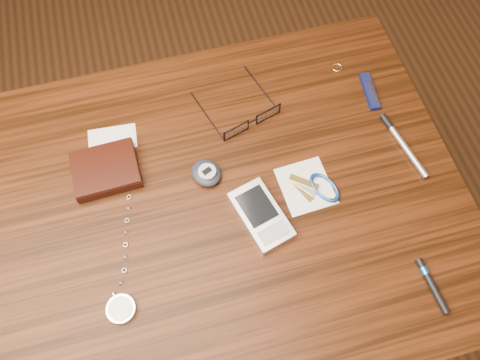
{
  "coord_description": "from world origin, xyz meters",
  "views": [
    {
      "loc": [
        0.0,
        -0.33,
        1.53
      ],
      "look_at": [
        0.1,
        0.03,
        0.76
      ],
      "focal_mm": 35.0,
      "sensor_mm": 36.0,
      "label": 1
    }
  ],
  "objects_px": {
    "desk": "(195,229)",
    "pedometer": "(206,173)",
    "pocket_knife": "(370,91)",
    "silver_pen": "(400,140)",
    "pda_phone": "(261,215)",
    "wallet_and_card": "(106,169)",
    "notepad_keys": "(316,187)",
    "eyeglasses": "(250,120)",
    "pocket_watch": "(121,303)"
  },
  "relations": [
    {
      "from": "notepad_keys",
      "to": "pocket_knife",
      "type": "xyz_separation_m",
      "value": [
        0.17,
        0.17,
        0.0
      ]
    },
    {
      "from": "silver_pen",
      "to": "pocket_watch",
      "type": "bearing_deg",
      "value": -163.52
    },
    {
      "from": "notepad_keys",
      "to": "silver_pen",
      "type": "xyz_separation_m",
      "value": [
        0.19,
        0.05,
        0.0
      ]
    },
    {
      "from": "pocket_knife",
      "to": "notepad_keys",
      "type": "bearing_deg",
      "value": -135.36
    },
    {
      "from": "pocket_knife",
      "to": "silver_pen",
      "type": "xyz_separation_m",
      "value": [
        0.01,
        -0.12,
        0.0
      ]
    },
    {
      "from": "desk",
      "to": "wallet_and_card",
      "type": "distance_m",
      "value": 0.21
    },
    {
      "from": "pda_phone",
      "to": "notepad_keys",
      "type": "bearing_deg",
      "value": 14.53
    },
    {
      "from": "pocket_watch",
      "to": "desk",
      "type": "bearing_deg",
      "value": 42.78
    },
    {
      "from": "desk",
      "to": "pedometer",
      "type": "xyz_separation_m",
      "value": [
        0.04,
        0.06,
        0.11
      ]
    },
    {
      "from": "pocket_watch",
      "to": "pda_phone",
      "type": "relative_size",
      "value": 2.25
    },
    {
      "from": "eyeglasses",
      "to": "pedometer",
      "type": "height_order",
      "value": "eyeglasses"
    },
    {
      "from": "pocket_watch",
      "to": "pedometer",
      "type": "xyz_separation_m",
      "value": [
        0.19,
        0.19,
        0.0
      ]
    },
    {
      "from": "eyeglasses",
      "to": "silver_pen",
      "type": "xyz_separation_m",
      "value": [
        0.27,
        -0.12,
        -0.01
      ]
    },
    {
      "from": "pedometer",
      "to": "pocket_knife",
      "type": "xyz_separation_m",
      "value": [
        0.36,
        0.1,
        -0.01
      ]
    },
    {
      "from": "pda_phone",
      "to": "pedometer",
      "type": "xyz_separation_m",
      "value": [
        -0.07,
        0.11,
        0.0
      ]
    },
    {
      "from": "wallet_and_card",
      "to": "pda_phone",
      "type": "distance_m",
      "value": 0.3
    },
    {
      "from": "desk",
      "to": "wallet_and_card",
      "type": "height_order",
      "value": "wallet_and_card"
    },
    {
      "from": "eyeglasses",
      "to": "pocket_knife",
      "type": "xyz_separation_m",
      "value": [
        0.25,
        0.01,
        -0.01
      ]
    },
    {
      "from": "pda_phone",
      "to": "pocket_knife",
      "type": "height_order",
      "value": "pda_phone"
    },
    {
      "from": "desk",
      "to": "silver_pen",
      "type": "xyz_separation_m",
      "value": [
        0.42,
        0.03,
        0.11
      ]
    },
    {
      "from": "pocket_knife",
      "to": "silver_pen",
      "type": "relative_size",
      "value": 0.6
    },
    {
      "from": "notepad_keys",
      "to": "pocket_knife",
      "type": "bearing_deg",
      "value": 44.64
    },
    {
      "from": "desk",
      "to": "pocket_watch",
      "type": "bearing_deg",
      "value": -137.22
    },
    {
      "from": "pda_phone",
      "to": "pocket_knife",
      "type": "distance_m",
      "value": 0.35
    },
    {
      "from": "wallet_and_card",
      "to": "eyeglasses",
      "type": "height_order",
      "value": "eyeglasses"
    },
    {
      "from": "pda_phone",
      "to": "silver_pen",
      "type": "height_order",
      "value": "pda_phone"
    },
    {
      "from": "wallet_and_card",
      "to": "pocket_watch",
      "type": "xyz_separation_m",
      "value": [
        -0.01,
        -0.25,
        -0.01
      ]
    },
    {
      "from": "silver_pen",
      "to": "pda_phone",
      "type": "bearing_deg",
      "value": -165.24
    },
    {
      "from": "desk",
      "to": "pedometer",
      "type": "relative_size",
      "value": 13.19
    },
    {
      "from": "desk",
      "to": "silver_pen",
      "type": "height_order",
      "value": "silver_pen"
    },
    {
      "from": "pedometer",
      "to": "pocket_knife",
      "type": "distance_m",
      "value": 0.37
    },
    {
      "from": "wallet_and_card",
      "to": "eyeglasses",
      "type": "distance_m",
      "value": 0.29
    },
    {
      "from": "pocket_watch",
      "to": "silver_pen",
      "type": "relative_size",
      "value": 2.1
    },
    {
      "from": "eyeglasses",
      "to": "pedometer",
      "type": "relative_size",
      "value": 2.17
    },
    {
      "from": "pocket_watch",
      "to": "silver_pen",
      "type": "distance_m",
      "value": 0.59
    },
    {
      "from": "wallet_and_card",
      "to": "pedometer",
      "type": "height_order",
      "value": "wallet_and_card"
    },
    {
      "from": "wallet_and_card",
      "to": "notepad_keys",
      "type": "relative_size",
      "value": 1.32
    },
    {
      "from": "desk",
      "to": "silver_pen",
      "type": "distance_m",
      "value": 0.43
    },
    {
      "from": "eyeglasses",
      "to": "pocket_knife",
      "type": "height_order",
      "value": "eyeglasses"
    },
    {
      "from": "wallet_and_card",
      "to": "silver_pen",
      "type": "distance_m",
      "value": 0.56
    },
    {
      "from": "eyeglasses",
      "to": "pocket_watch",
      "type": "height_order",
      "value": "eyeglasses"
    },
    {
      "from": "pedometer",
      "to": "silver_pen",
      "type": "xyz_separation_m",
      "value": [
        0.37,
        -0.03,
        -0.0
      ]
    },
    {
      "from": "wallet_and_card",
      "to": "pedometer",
      "type": "bearing_deg",
      "value": -17.15
    },
    {
      "from": "pocket_knife",
      "to": "silver_pen",
      "type": "bearing_deg",
      "value": -83.63
    },
    {
      "from": "eyeglasses",
      "to": "pocket_watch",
      "type": "xyz_separation_m",
      "value": [
        -0.3,
        -0.28,
        -0.01
      ]
    },
    {
      "from": "desk",
      "to": "notepad_keys",
      "type": "height_order",
      "value": "notepad_keys"
    },
    {
      "from": "desk",
      "to": "eyeglasses",
      "type": "xyz_separation_m",
      "value": [
        0.15,
        0.15,
        0.11
      ]
    },
    {
      "from": "eyeglasses",
      "to": "desk",
      "type": "bearing_deg",
      "value": -135.76
    },
    {
      "from": "pocket_watch",
      "to": "pocket_knife",
      "type": "bearing_deg",
      "value": 27.71
    },
    {
      "from": "pocket_knife",
      "to": "pda_phone",
      "type": "bearing_deg",
      "value": -144.95
    }
  ]
}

